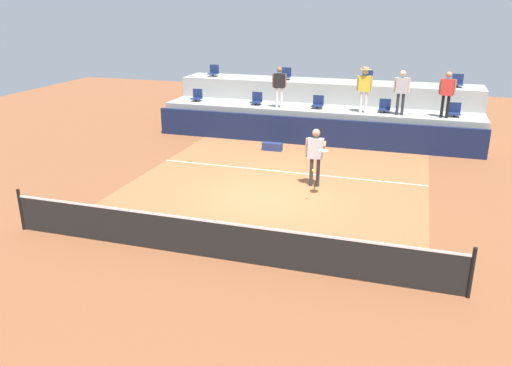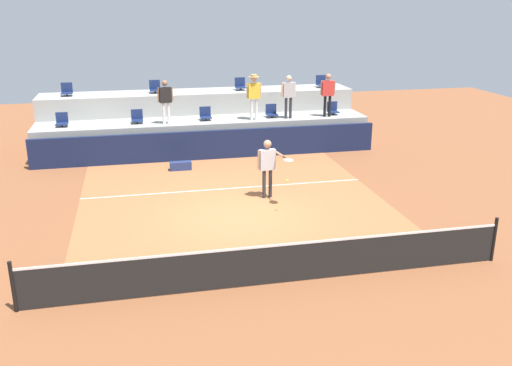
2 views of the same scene
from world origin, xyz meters
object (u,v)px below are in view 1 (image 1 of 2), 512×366
(stadium_chair_upper_far_left, at_px, (214,71))
(spectator_leaning_on_rail, at_px, (279,83))
(spectator_in_grey, at_px, (447,90))
(stadium_chair_lower_right, at_px, (385,107))
(tennis_ball, at_px, (313,171))
(stadium_chair_lower_left, at_px, (257,99))
(spectator_in_white, at_px, (402,88))
(stadium_chair_lower_far_right, at_px, (455,111))
(spectator_with_hat, at_px, (365,85))
(stadium_chair_lower_center, at_px, (318,103))
(equipment_bag, at_px, (272,147))
(stadium_chair_lower_far_left, at_px, (197,96))
(stadium_chair_upper_far_right, at_px, (458,82))
(tennis_player, at_px, (316,151))
(stadium_chair_upper_right, at_px, (367,78))
(stadium_chair_upper_left, at_px, (286,75))

(stadium_chair_upper_far_left, height_order, spectator_leaning_on_rail, spectator_leaning_on_rail)
(stadium_chair_upper_far_left, distance_m, spectator_in_grey, 10.42)
(stadium_chair_lower_right, distance_m, tennis_ball, 7.46)
(stadium_chair_lower_left, relative_size, spectator_in_white, 0.31)
(stadium_chair_lower_far_right, height_order, spectator_with_hat, spectator_with_hat)
(stadium_chair_lower_center, bearing_deg, spectator_in_grey, -4.49)
(spectator_with_hat, bearing_deg, equipment_bag, -146.69)
(stadium_chair_upper_far_left, height_order, equipment_bag, stadium_chair_upper_far_left)
(stadium_chair_upper_far_left, xyz_separation_m, spectator_with_hat, (7.17, -2.18, 0.03))
(spectator_in_white, bearing_deg, stadium_chair_lower_far_left, 177.46)
(stadium_chair_lower_center, height_order, stadium_chair_upper_far_right, stadium_chair_upper_far_right)
(tennis_player, bearing_deg, stadium_chair_lower_left, 122.25)
(stadium_chair_lower_far_left, bearing_deg, stadium_chair_lower_far_right, 0.00)
(stadium_chair_lower_center, height_order, equipment_bag, stadium_chair_lower_center)
(stadium_chair_upper_right, bearing_deg, spectator_in_white, -55.20)
(stadium_chair_lower_center, bearing_deg, tennis_player, -79.43)
(stadium_chair_lower_center, distance_m, spectator_in_grey, 4.98)
(stadium_chair_lower_far_left, xyz_separation_m, tennis_ball, (6.70, -7.32, -0.49))
(spectator_leaning_on_rail, xyz_separation_m, equipment_bag, (0.30, -2.04, -2.10))
(equipment_bag, bearing_deg, stadium_chair_upper_far_left, 133.85)
(stadium_chair_lower_left, height_order, stadium_chair_lower_far_right, same)
(stadium_chair_lower_far_right, relative_size, spectator_leaning_on_rail, 0.31)
(stadium_chair_upper_right, xyz_separation_m, stadium_chair_upper_far_right, (3.61, 0.00, 0.00))
(stadium_chair_lower_far_left, height_order, stadium_chair_upper_right, stadium_chair_upper_right)
(stadium_chair_lower_far_left, bearing_deg, stadium_chair_lower_left, 0.00)
(stadium_chair_upper_left, xyz_separation_m, tennis_player, (2.94, -7.73, -1.19))
(stadium_chair_upper_left, relative_size, spectator_in_white, 0.31)
(stadium_chair_lower_far_right, bearing_deg, spectator_leaning_on_rail, -176.78)
(stadium_chair_lower_center, height_order, spectator_in_grey, spectator_in_grey)
(stadium_chair_lower_left, distance_m, spectator_with_hat, 4.60)
(stadium_chair_lower_right, height_order, spectator_in_white, spectator_in_white)
(spectator_leaning_on_rail, distance_m, spectator_in_grey, 6.44)
(stadium_chair_upper_far_right, distance_m, spectator_in_white, 3.03)
(spectator_in_white, distance_m, tennis_ball, 7.32)
(stadium_chair_upper_left, height_order, spectator_in_grey, spectator_in_grey)
(tennis_ball, bearing_deg, stadium_chair_upper_right, 87.31)
(stadium_chair_lower_center, distance_m, stadium_chair_lower_right, 2.67)
(stadium_chair_lower_center, distance_m, stadium_chair_upper_far_left, 5.66)
(equipment_bag, bearing_deg, stadium_chair_upper_left, 97.98)
(tennis_player, bearing_deg, tennis_ball, -81.35)
(stadium_chair_upper_left, bearing_deg, spectator_in_white, -23.20)
(spectator_in_grey, xyz_separation_m, equipment_bag, (-6.13, -2.04, -2.14))
(spectator_in_white, relative_size, spectator_in_grey, 0.99)
(stadium_chair_lower_center, xyz_separation_m, spectator_with_hat, (1.87, -0.38, 0.88))
(spectator_in_white, bearing_deg, stadium_chair_upper_left, 156.80)
(stadium_chair_upper_right, height_order, spectator_in_grey, spectator_in_grey)
(spectator_in_white, bearing_deg, tennis_ball, -105.67)
(stadium_chair_lower_right, bearing_deg, stadium_chair_upper_right, 117.24)
(stadium_chair_lower_far_right, distance_m, spectator_in_white, 2.20)
(tennis_player, distance_m, spectator_in_grey, 6.81)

